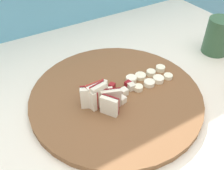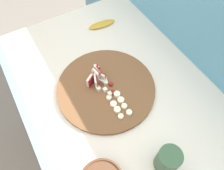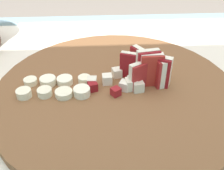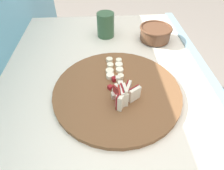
% 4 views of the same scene
% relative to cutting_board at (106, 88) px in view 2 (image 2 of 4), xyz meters
% --- Properties ---
extents(ground, '(10.00, 10.00, 0.00)m').
position_rel_cutting_board_xyz_m(ground, '(0.02, 0.03, -0.87)').
color(ground, gray).
extents(tiled_countertop, '(1.18, 0.81, 0.87)m').
position_rel_cutting_board_xyz_m(tiled_countertop, '(0.02, 0.03, -0.44)').
color(tiled_countertop, silver).
rests_on(tiled_countertop, ground).
extents(tile_backsplash, '(2.40, 0.04, 1.35)m').
position_rel_cutting_board_xyz_m(tile_backsplash, '(0.02, 0.46, -0.20)').
color(tile_backsplash, '#5BA3C1').
rests_on(tile_backsplash, ground).
extents(cutting_board, '(0.44, 0.44, 0.02)m').
position_rel_cutting_board_xyz_m(cutting_board, '(0.00, 0.00, 0.00)').
color(cutting_board, brown).
rests_on(cutting_board, tiled_countertop).
extents(apple_wedge_fan, '(0.09, 0.09, 0.06)m').
position_rel_cutting_board_xyz_m(apple_wedge_fan, '(-0.06, -0.02, 0.04)').
color(apple_wedge_fan, '#A32323').
rests_on(apple_wedge_fan, cutting_board).
extents(apple_dice_pile, '(0.10, 0.08, 0.02)m').
position_rel_cutting_board_xyz_m(apple_dice_pile, '(-0.01, 0.00, 0.02)').
color(apple_dice_pile, '#EFE5CC').
rests_on(apple_dice_pile, cutting_board).
extents(banana_slice_rows, '(0.13, 0.07, 0.01)m').
position_rel_cutting_board_xyz_m(banana_slice_rows, '(0.11, 0.00, 0.01)').
color(banana_slice_rows, '#F4EAC6').
rests_on(banana_slice_rows, cutting_board).
extents(banana_peel, '(0.06, 0.15, 0.02)m').
position_rel_cutting_board_xyz_m(banana_peel, '(-0.37, 0.18, 0.00)').
color(banana_peel, gold).
rests_on(banana_peel, tiled_countertop).
extents(small_jar, '(0.08, 0.08, 0.11)m').
position_rel_cutting_board_xyz_m(small_jar, '(0.39, 0.02, 0.05)').
color(small_jar, '#335638').
rests_on(small_jar, tiled_countertop).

